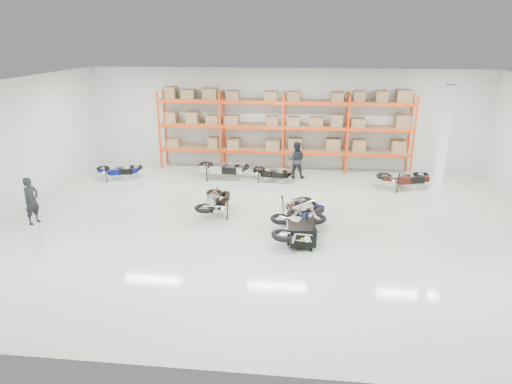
# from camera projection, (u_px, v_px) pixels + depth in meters

# --- Properties ---
(room) EXTENTS (18.00, 18.00, 18.00)m
(room) POSITION_uv_depth(u_px,v_px,m) (273.00, 158.00, 14.24)
(room) COLOR #B6CAB7
(room) RESTS_ON ground
(pallet_rack) EXTENTS (11.28, 0.98, 3.62)m
(pallet_rack) POSITION_uv_depth(u_px,v_px,m) (284.00, 121.00, 20.30)
(pallet_rack) COLOR #FA400D
(pallet_rack) RESTS_ON ground
(structural_column) EXTENTS (0.25, 0.25, 4.50)m
(structural_column) POSITION_uv_depth(u_px,v_px,m) (441.00, 159.00, 14.17)
(structural_column) COLOR white
(structural_column) RESTS_ON ground
(moto_blue_centre) EXTENTS (1.85, 2.12, 1.24)m
(moto_blue_centre) POSITION_uv_depth(u_px,v_px,m) (302.00, 211.00, 14.54)
(moto_blue_centre) COLOR #070E47
(moto_blue_centre) RESTS_ON ground
(moto_silver_left) EXTENTS (1.42, 2.19, 1.31)m
(moto_silver_left) POSITION_uv_depth(u_px,v_px,m) (299.00, 222.00, 13.57)
(moto_silver_left) COLOR #ACADB3
(moto_silver_left) RESTS_ON ground
(moto_black_far_left) EXTENTS (0.98, 1.88, 1.20)m
(moto_black_far_left) POSITION_uv_depth(u_px,v_px,m) (216.00, 198.00, 15.70)
(moto_black_far_left) COLOR black
(moto_black_far_left) RESTS_ON ground
(moto_touring_right) EXTENTS (1.42, 2.10, 1.24)m
(moto_touring_right) POSITION_uv_depth(u_px,v_px,m) (302.00, 207.00, 14.82)
(moto_touring_right) COLOR black
(moto_touring_right) RESTS_ON ground
(trailer) EXTENTS (0.89, 1.63, 0.67)m
(trailer) POSITION_uv_depth(u_px,v_px,m) (301.00, 233.00, 13.38)
(trailer) COLOR black
(trailer) RESTS_ON ground
(moto_back_a) EXTENTS (1.82, 1.22, 1.08)m
(moto_back_a) POSITION_uv_depth(u_px,v_px,m) (119.00, 167.00, 19.51)
(moto_back_a) COLOR navy
(moto_back_a) RESTS_ON ground
(moto_back_b) EXTENTS (2.02, 1.14, 1.25)m
(moto_back_b) POSITION_uv_depth(u_px,v_px,m) (222.00, 165.00, 19.55)
(moto_back_b) COLOR #B1B6BC
(moto_back_b) RESTS_ON ground
(moto_back_c) EXTENTS (1.76, 1.17, 1.04)m
(moto_back_c) POSITION_uv_depth(u_px,v_px,m) (272.00, 170.00, 19.19)
(moto_back_c) COLOR black
(moto_back_c) RESTS_ON ground
(moto_back_d) EXTENTS (2.05, 1.36, 1.22)m
(moto_back_d) POSITION_uv_depth(u_px,v_px,m) (405.00, 175.00, 18.26)
(moto_back_d) COLOR #41130D
(moto_back_d) RESTS_ON ground
(person_left) EXTENTS (0.51, 0.65, 1.57)m
(person_left) POSITION_uv_depth(u_px,v_px,m) (31.00, 201.00, 14.83)
(person_left) COLOR black
(person_left) RESTS_ON ground
(person_back) EXTENTS (0.81, 0.65, 1.60)m
(person_back) POSITION_uv_depth(u_px,v_px,m) (296.00, 160.00, 19.58)
(person_back) COLOR black
(person_back) RESTS_ON ground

